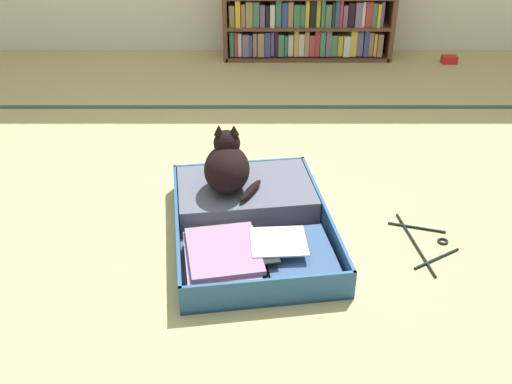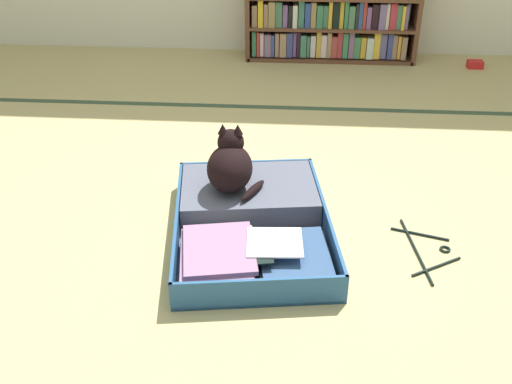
{
  "view_description": "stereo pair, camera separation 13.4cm",
  "coord_description": "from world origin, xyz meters",
  "px_view_note": "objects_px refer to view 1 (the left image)",
  "views": [
    {
      "loc": [
        0.08,
        -1.81,
        1.29
      ],
      "look_at": [
        0.08,
        0.01,
        0.21
      ],
      "focal_mm": 40.98,
      "sensor_mm": 36.0,
      "label": 1
    },
    {
      "loc": [
        0.21,
        -1.8,
        1.29
      ],
      "look_at": [
        0.08,
        0.01,
        0.21
      ],
      "focal_mm": 40.98,
      "sensor_mm": 36.0,
      "label": 2
    }
  ],
  "objects_px": {
    "black_cat": "(227,166)",
    "bookshelf": "(306,11)",
    "small_red_pouch": "(448,59)",
    "open_suitcase": "(248,218)",
    "clothes_hanger": "(423,242)"
  },
  "relations": [
    {
      "from": "open_suitcase",
      "to": "black_cat",
      "type": "relative_size",
      "value": 3.44
    },
    {
      "from": "open_suitcase",
      "to": "clothes_hanger",
      "type": "xyz_separation_m",
      "value": [
        0.66,
        -0.1,
        -0.04
      ]
    },
    {
      "from": "bookshelf",
      "to": "black_cat",
      "type": "distance_m",
      "value": 2.09
    },
    {
      "from": "open_suitcase",
      "to": "clothes_hanger",
      "type": "relative_size",
      "value": 2.22
    },
    {
      "from": "bookshelf",
      "to": "small_red_pouch",
      "type": "height_order",
      "value": "bookshelf"
    },
    {
      "from": "black_cat",
      "to": "clothes_hanger",
      "type": "relative_size",
      "value": 0.64
    },
    {
      "from": "bookshelf",
      "to": "small_red_pouch",
      "type": "distance_m",
      "value": 1.03
    },
    {
      "from": "black_cat",
      "to": "small_red_pouch",
      "type": "relative_size",
      "value": 2.58
    },
    {
      "from": "bookshelf",
      "to": "black_cat",
      "type": "bearing_deg",
      "value": -102.75
    },
    {
      "from": "open_suitcase",
      "to": "small_red_pouch",
      "type": "relative_size",
      "value": 8.9
    },
    {
      "from": "bookshelf",
      "to": "clothes_hanger",
      "type": "bearing_deg",
      "value": -82.79
    },
    {
      "from": "black_cat",
      "to": "bookshelf",
      "type": "bearing_deg",
      "value": 77.25
    },
    {
      "from": "bookshelf",
      "to": "black_cat",
      "type": "xyz_separation_m",
      "value": [
        -0.46,
        -2.04,
        -0.11
      ]
    },
    {
      "from": "open_suitcase",
      "to": "black_cat",
      "type": "bearing_deg",
      "value": 123.07
    },
    {
      "from": "open_suitcase",
      "to": "small_red_pouch",
      "type": "distance_m",
      "value": 2.44
    }
  ]
}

